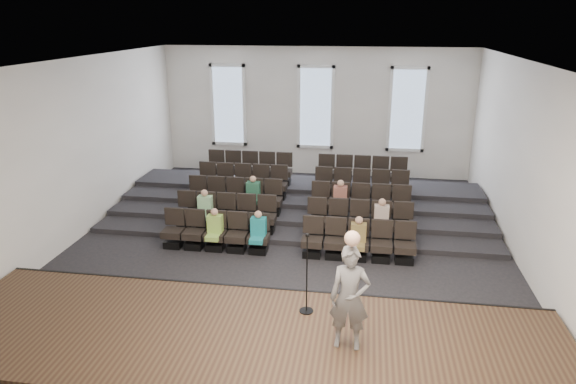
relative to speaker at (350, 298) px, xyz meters
name	(u,v)px	position (x,y,z in m)	size (l,w,h in m)	color
ground	(288,245)	(-1.85, 5.11, -1.45)	(14.00, 14.00, 0.00)	black
ceiling	(289,61)	(-1.85, 5.11, 3.56)	(12.00, 14.00, 0.02)	white
wall_back	(316,112)	(-1.85, 12.13, 1.05)	(12.00, 0.04, 5.00)	white
wall_front	(210,292)	(-1.85, -1.91, 1.05)	(12.00, 0.04, 5.00)	white
wall_left	(77,150)	(-7.87, 5.11, 1.05)	(0.04, 14.00, 5.00)	white
wall_right	(529,168)	(4.17, 5.11, 1.05)	(0.04, 14.00, 5.00)	white
stage	(247,347)	(-1.85, 0.01, -1.20)	(11.80, 3.60, 0.50)	#44311D
stage_lip	(265,298)	(-1.85, 1.78, -1.20)	(11.80, 0.06, 0.52)	black
risers	(303,200)	(-1.85, 8.28, -1.26)	(11.80, 4.80, 0.60)	black
seating_rows	(296,203)	(-1.85, 6.65, -0.77)	(6.80, 4.70, 1.67)	black
windows	(316,107)	(-1.85, 12.06, 1.25)	(8.44, 0.10, 3.24)	white
audience	(286,214)	(-1.95, 5.41, -0.64)	(5.45, 2.64, 1.10)	#96C44E
speaker	(350,298)	(0.00, 0.00, 0.00)	(0.69, 0.46, 1.90)	#64615F
mic_stand	(307,289)	(-0.86, 0.99, -0.45)	(0.28, 0.28, 1.68)	black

